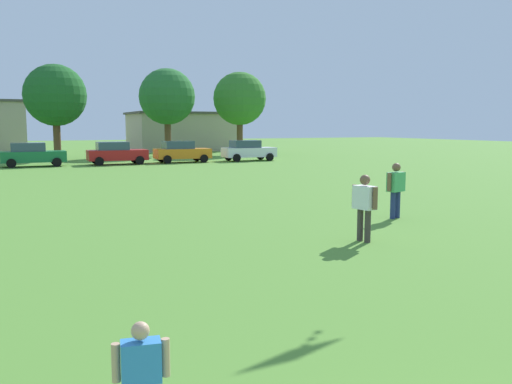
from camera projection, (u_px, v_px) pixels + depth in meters
name	position (u px, v px, depth m)	size (l,w,h in m)	color
ground_plane	(76.00, 178.00, 29.75)	(160.00, 160.00, 0.00)	#568C33
child_kite_flyer	(141.00, 369.00, 4.99)	(0.52, 0.26, 1.11)	#4C4C51
adult_bystander	(364.00, 202.00, 13.45)	(0.42, 0.78, 1.68)	#3F3833
bystander_near_trees	(396.00, 186.00, 16.85)	(0.79, 0.47, 1.73)	navy
parked_car_green_1	(32.00, 154.00, 38.21)	(4.30, 2.02, 1.68)	#196B38
parked_car_red_2	(116.00, 153.00, 40.30)	(4.30, 2.02, 1.68)	red
parked_car_orange_3	(181.00, 152.00, 42.47)	(4.30, 2.02, 1.68)	orange
parked_car_white_4	(248.00, 150.00, 44.50)	(4.30, 2.02, 1.68)	white
tree_center	(55.00, 96.00, 44.63)	(5.07, 5.07, 7.90)	brown
tree_right	(167.00, 97.00, 51.33)	(5.29, 5.29, 8.25)	brown
tree_far_right	(240.00, 99.00, 53.53)	(5.21, 5.21, 8.13)	brown
house_right	(182.00, 131.00, 63.66)	(11.94, 9.36, 4.41)	tan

